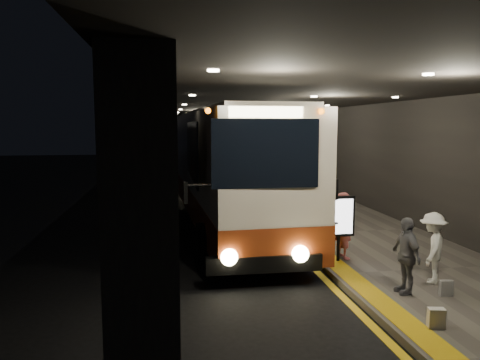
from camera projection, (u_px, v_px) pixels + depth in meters
ground at (211, 249)px, 13.52m from camera, size 90.00×90.00×0.00m
lane_line_white at (153, 217)px, 18.15m from camera, size 0.12×50.00×0.01m
kerb_stripe_yellow at (258, 214)px, 18.78m from camera, size 0.18×50.00×0.01m
sidewalk at (316, 211)px, 19.14m from camera, size 4.50×50.00×0.15m
tactile_strip at (270, 210)px, 18.84m from camera, size 0.50×50.00×0.01m
terminal_wall at (370, 139)px, 19.14m from camera, size 0.10×50.00×6.00m
support_columns at (160, 163)px, 16.96m from camera, size 0.80×24.80×4.40m
canopy at (262, 98)px, 18.27m from camera, size 9.00×50.00×0.40m
coach_main at (228, 174)px, 16.04m from camera, size 3.20×12.78×3.96m
coach_second at (201, 152)px, 30.16m from camera, size 3.01×12.05×3.76m
coach_third at (189, 144)px, 45.70m from camera, size 2.85×11.22×3.49m
passenger_boarding at (344, 225)px, 11.98m from camera, size 0.51×0.68×1.71m
passenger_waiting_white at (433, 248)px, 10.10m from camera, size 0.98×1.08×1.55m
passenger_waiting_grey at (406, 255)px, 9.48m from camera, size 0.52×0.94×1.57m
bag_polka at (446, 288)px, 9.38m from camera, size 0.27×0.13×0.32m
bag_plain at (436, 318)px, 7.88m from camera, size 0.30×0.21×0.34m
info_sign at (339, 218)px, 11.65m from camera, size 0.78×0.13×1.66m
stanchion_post at (334, 244)px, 11.33m from camera, size 0.05×0.05×1.06m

